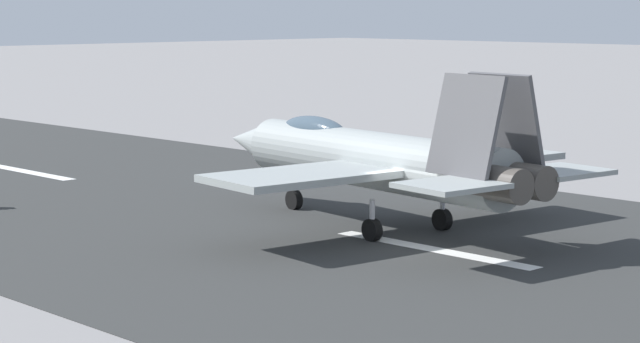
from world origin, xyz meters
name	(u,v)px	position (x,y,z in m)	size (l,w,h in m)	color
ground_plane	(417,247)	(0.00, 0.00, 0.00)	(400.00, 400.00, 0.00)	gray
runway_strip	(418,247)	(-0.02, 0.00, 0.01)	(240.00, 26.00, 0.02)	#303131
fighter_jet	(372,158)	(3.36, -1.43, 2.48)	(17.09, 14.21, 5.68)	#959C9B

